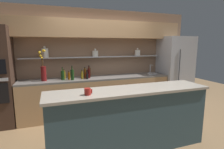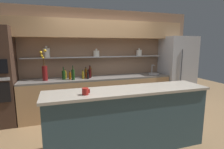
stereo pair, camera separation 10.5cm
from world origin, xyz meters
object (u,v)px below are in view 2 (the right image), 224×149
Objects in this scene: refrigerator at (177,71)px; bottle_wine_6 at (90,73)px; sink_fixture at (154,73)px; flower_vase at (45,70)px; bottle_wine_10 at (73,74)px; bottle_oil_9 at (83,75)px; bottle_sauce_0 at (88,74)px; bottle_sauce_5 at (87,76)px; coffee_mug at (85,91)px; bottle_sauce_1 at (88,76)px; bottle_spirit_7 at (86,73)px; bottle_sauce_4 at (70,76)px; bottle_oil_3 at (65,75)px; bottle_wine_8 at (64,75)px; bottle_spirit_2 at (90,72)px.

refrigerator is 2.49m from bottle_wine_6.
bottle_wine_6 is at bearing -179.16° from sink_fixture.
flower_vase is 2.11× the size of bottle_wine_10.
sink_fixture is 1.33× the size of bottle_oil_9.
refrigerator is 2.79× the size of flower_vase.
flower_vase is 3.96× the size of bottle_sauce_0.
coffee_mug reaches higher than bottle_sauce_5.
bottle_sauce_5 is at bearing -179.37° from refrigerator.
refrigerator is at bearing -3.91° from sink_fixture.
bottle_sauce_1 is 0.20m from bottle_spirit_7.
bottle_spirit_7 is 0.16m from bottle_oil_9.
bottle_sauce_1 is at bearing -33.29° from bottle_oil_9.
bottle_oil_9 is (0.30, -0.03, 0.00)m from bottle_sauce_4.
bottle_wine_6 reaches higher than bottle_oil_3.
bottle_spirit_7 is 0.89× the size of bottle_wine_8.
bottle_oil_9 is (0.84, -0.05, -0.16)m from flower_vase.
bottle_oil_3 is at bearing 95.38° from coffee_mug.
bottle_wine_6 is 0.11m from bottle_spirit_7.
refrigerator reaches higher than bottle_sauce_5.
flower_vase is 4.30× the size of bottle_sauce_5.
bottle_spirit_7 is 0.38m from bottle_wine_10.
coffee_mug is (-2.17, -1.80, 0.12)m from sink_fixture.
refrigerator reaches higher than sink_fixture.
flower_vase reaches higher than bottle_wine_10.
bottle_oil_9 is at bearing -5.90° from bottle_sauce_4.
bottle_spirit_2 is 1.41× the size of bottle_sauce_4.
bottle_sauce_4 is 0.47m from bottle_wine_6.
refrigerator reaches higher than bottle_wine_8.
bottle_sauce_1 is 0.52× the size of bottle_wine_10.
bottle_wine_8 is (-0.66, -0.18, -0.01)m from bottle_spirit_2.
bottle_wine_10 reaches higher than bottle_sauce_0.
bottle_sauce_5 is at bearing 2.76° from bottle_oil_9.
bottle_spirit_2 is 1.73× the size of bottle_sauce_5.
bottle_oil_3 reaches higher than bottle_sauce_4.
bottle_sauce_0 is 0.82× the size of bottle_oil_9.
bottle_sauce_5 is (-1.84, -0.08, 0.04)m from sink_fixture.
sink_fixture is 0.96× the size of bottle_wine_8.
bottle_sauce_1 is 0.56× the size of bottle_wine_6.
bottle_wine_8 reaches higher than bottle_spirit_2.
bottle_oil_9 is at bearing 82.78° from coffee_mug.
coffee_mug is at bearing -89.44° from bottle_wine_10.
refrigerator reaches higher than bottle_oil_3.
bottle_sauce_5 is 0.49× the size of bottle_wine_10.
bottle_oil_9 is at bearing -177.24° from bottle_sauce_5.
bottle_oil_9 is at bearing -177.58° from sink_fixture.
bottle_oil_3 is (0.45, 0.10, -0.15)m from flower_vase.
bottle_wine_6 reaches higher than bottle_oil_9.
sink_fixture is 0.86× the size of bottle_wine_10.
bottle_oil_3 is 1.06× the size of bottle_oil_9.
bottle_wine_6 is 1.43× the size of bottle_oil_9.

